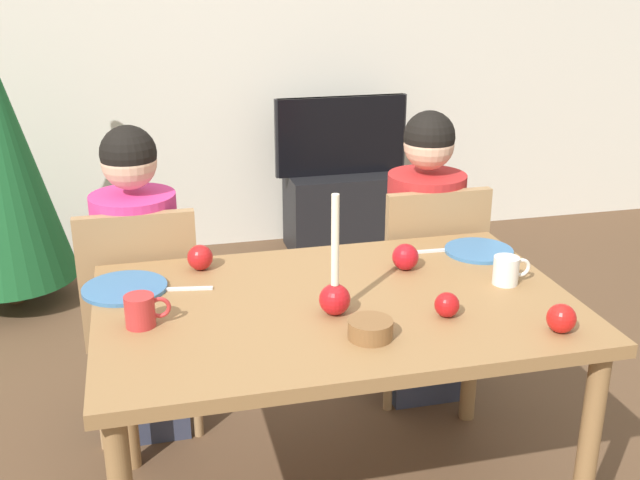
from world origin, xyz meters
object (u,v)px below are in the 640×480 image
apple_by_right_mug (561,318)px  mug_left (141,311)px  person_right_child (423,262)px  mug_right (508,271)px  apple_far_edge (447,305)px  plate_right (479,251)px  apple_near_candle (405,257)px  chair_right (425,279)px  tv_stand (340,211)px  dining_table (336,326)px  plate_left (125,288)px  bowl_walnuts (370,329)px  chair_left (142,307)px  person_left_child (140,289)px  candle_centerpiece (335,291)px  apple_by_left_plate (200,257)px  tv (341,136)px

apple_by_right_mug → mug_left: bearing=164.4°
person_right_child → mug_left: (-1.09, -0.67, 0.23)m
mug_right → apple_far_edge: size_ratio=1.71×
plate_right → apple_near_candle: (-0.30, -0.08, 0.04)m
chair_right → mug_right: chair_right is taller
tv_stand → apple_far_edge: apple_far_edge is taller
dining_table → plate_left: plate_left is taller
bowl_walnuts → apple_by_right_mug: size_ratio=1.52×
apple_near_candle → apple_far_edge: size_ratio=1.21×
tv_stand → mug_right: size_ratio=5.25×
plate_right → apple_near_candle: bearing=-164.4°
chair_left → mug_left: bearing=-89.6°
bowl_walnuts → mug_left: bearing=159.9°
person_right_child → tv_stand: 1.70m
apple_near_candle → plate_left: bearing=176.9°
tv_stand → apple_far_edge: bearing=-98.4°
person_left_child → candle_centerpiece: bearing=-53.3°
mug_left → apple_far_edge: (0.84, -0.14, -0.01)m
plate_left → bowl_walnuts: 0.79m
mug_right → mug_left: bearing=-178.8°
person_right_child → mug_right: bearing=-88.2°
plate_left → plate_right: bearing=1.7°
person_left_child → apple_far_edge: person_left_child is taller
candle_centerpiece → apple_far_edge: size_ratio=5.00×
apple_near_candle → apple_by_right_mug: bearing=-63.4°
apple_by_right_mug → person_left_child: bearing=138.6°
candle_centerpiece → apple_by_right_mug: 0.62m
plate_left → plate_right: size_ratio=1.10×
plate_right → chair_left: bearing=163.4°
chair_left → plate_left: chair_left is taller
dining_table → bowl_walnuts: size_ratio=11.53×
plate_left → chair_left: bearing=83.7°
candle_centerpiece → apple_by_left_plate: 0.54m
plate_left → apple_near_candle: 0.89m
mug_right → apple_far_edge: (-0.27, -0.17, -0.01)m
mug_left → apple_by_left_plate: mug_left is taller
chair_right → tv: tv is taller
person_left_child → mug_right: size_ratio=9.61×
plate_left → apple_far_edge: size_ratio=3.61×
bowl_walnuts → apple_near_candle: (0.25, 0.43, 0.02)m
mug_right → apple_by_left_plate: size_ratio=1.47×
apple_near_candle → bowl_walnuts: bearing=-120.4°
chair_left → apple_by_left_plate: chair_left is taller
candle_centerpiece → apple_far_edge: candle_centerpiece is taller
chair_left → person_left_child: size_ratio=0.77×
plate_right → apple_by_right_mug: size_ratio=2.91×
chair_right → mug_left: bearing=-149.7°
chair_left → candle_centerpiece: 0.93m
chair_left → apple_far_edge: (0.84, -0.78, 0.27)m
tv → apple_by_right_mug: bearing=-92.2°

